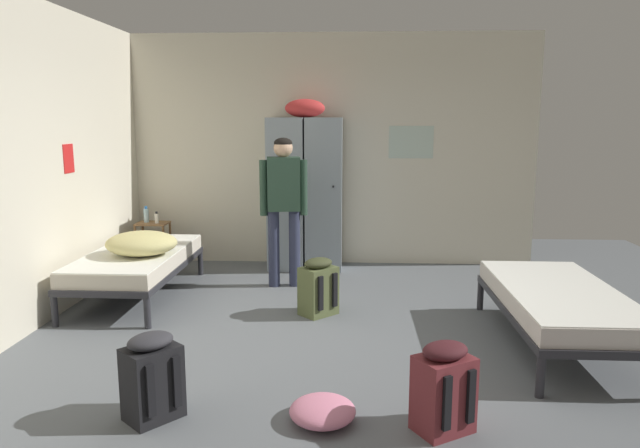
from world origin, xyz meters
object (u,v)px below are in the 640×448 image
at_px(person_traveler, 284,198).
at_px(water_bottle, 146,215).
at_px(clothes_pile_pink, 323,411).
at_px(bedding_heap, 142,243).
at_px(lotion_bottle, 157,218).
at_px(bed_right, 559,301).
at_px(backpack_maroon, 442,389).
at_px(bed_left_rear, 137,261).
at_px(backpack_black, 151,378).
at_px(shelf_unit, 153,240).
at_px(backpack_olive, 318,288).
at_px(locker_bank, 305,190).

relative_size(person_traveler, water_bottle, 8.15).
relative_size(water_bottle, clothes_pile_pink, 0.47).
distance_m(bedding_heap, lotion_bottle, 1.40).
relative_size(bed_right, backpack_maroon, 3.45).
xyz_separation_m(bed_left_rear, backpack_black, (0.99, -2.47, -0.12)).
bearing_deg(shelf_unit, bed_right, -29.99).
xyz_separation_m(shelf_unit, water_bottle, (-0.08, 0.02, 0.31)).
bearing_deg(backpack_black, clothes_pile_pink, 0.35).
xyz_separation_m(bed_right, clothes_pile_pink, (-1.84, -1.31, -0.31)).
relative_size(backpack_maroon, backpack_olive, 1.00).
xyz_separation_m(backpack_black, clothes_pile_pink, (1.05, 0.01, -0.19)).
height_order(bed_right, person_traveler, person_traveler).
distance_m(locker_bank, clothes_pile_pink, 3.93).
relative_size(bed_left_rear, lotion_bottle, 13.16).
relative_size(water_bottle, backpack_olive, 0.37).
distance_m(bedding_heap, water_bottle, 1.50).
relative_size(shelf_unit, clothes_pile_pink, 1.35).
bearing_deg(bedding_heap, locker_bank, 44.75).
bearing_deg(person_traveler, locker_bank, 78.65).
bearing_deg(water_bottle, shelf_unit, -14.04).
bearing_deg(clothes_pile_pink, lotion_bottle, 121.27).
bearing_deg(water_bottle, bedding_heap, -72.44).
bearing_deg(clothes_pile_pink, backpack_black, -179.65).
bearing_deg(backpack_olive, bed_left_rear, 166.75).
bearing_deg(bed_right, backpack_maroon, -129.55).
relative_size(shelf_unit, backpack_olive, 1.04).
distance_m(shelf_unit, person_traveler, 1.98).
relative_size(person_traveler, clothes_pile_pink, 3.86).
relative_size(lotion_bottle, backpack_black, 0.26).
distance_m(locker_bank, bedding_heap, 2.17).
distance_m(shelf_unit, bed_left_rear, 1.27).
height_order(bedding_heap, backpack_maroon, bedding_heap).
xyz_separation_m(lotion_bottle, backpack_maroon, (2.93, -3.72, -0.37)).
distance_m(person_traveler, backpack_maroon, 3.36).
relative_size(bed_left_rear, bedding_heap, 2.70).
bearing_deg(bed_left_rear, bed_right, -16.42).
distance_m(shelf_unit, clothes_pile_pink, 4.37).
relative_size(bedding_heap, person_traveler, 0.43).
height_order(bed_left_rear, backpack_black, backpack_black).
xyz_separation_m(shelf_unit, bed_left_rear, (0.25, -1.24, 0.04)).
bearing_deg(water_bottle, backpack_black, -70.46).
height_order(bed_right, clothes_pile_pink, bed_right).
bearing_deg(shelf_unit, lotion_bottle, -29.74).
xyz_separation_m(bedding_heap, clothes_pile_pink, (1.92, -2.30, -0.54)).
height_order(person_traveler, backpack_black, person_traveler).
bearing_deg(locker_bank, person_traveler, -101.35).
bearing_deg(lotion_bottle, locker_bank, 4.48).
bearing_deg(backpack_olive, shelf_unit, 141.82).
xyz_separation_m(bed_left_rear, bedding_heap, (0.12, -0.16, 0.23)).
bearing_deg(backpack_black, person_traveler, 80.81).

